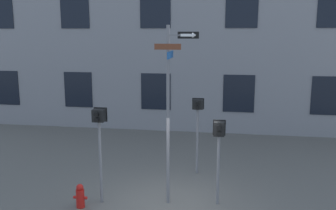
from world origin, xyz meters
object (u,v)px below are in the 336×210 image
at_px(pedestrian_signal_right, 219,140).
at_px(pedestrian_signal_across, 198,115).
at_px(pedestrian_signal_left, 99,130).
at_px(fire_hydrant, 80,196).
at_px(street_sign_pole, 170,102).

xyz_separation_m(pedestrian_signal_right, pedestrian_signal_across, (-0.77, 2.29, 0.16)).
distance_m(pedestrian_signal_left, pedestrian_signal_across, 3.69).
distance_m(pedestrian_signal_left, fire_hydrant, 1.92).
xyz_separation_m(street_sign_pole, pedestrian_signal_across, (0.56, 2.43, -0.88)).
relative_size(street_sign_pole, pedestrian_signal_right, 2.06).
bearing_deg(fire_hydrant, pedestrian_signal_right, 12.09).
height_order(street_sign_pole, pedestrian_signal_left, street_sign_pole).
height_order(street_sign_pole, pedestrian_signal_across, street_sign_pole).
distance_m(street_sign_pole, fire_hydrant, 3.62).
relative_size(pedestrian_signal_left, fire_hydrant, 4.03).
bearing_deg(street_sign_pole, pedestrian_signal_left, -172.23).
relative_size(pedestrian_signal_right, pedestrian_signal_across, 0.93).
xyz_separation_m(pedestrian_signal_left, pedestrian_signal_right, (3.28, 0.40, -0.25)).
bearing_deg(pedestrian_signal_left, pedestrian_signal_across, 47.07).
bearing_deg(pedestrian_signal_right, pedestrian_signal_left, -172.99).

